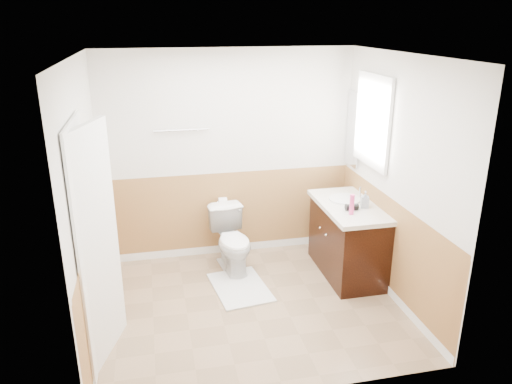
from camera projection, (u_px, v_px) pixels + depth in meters
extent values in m
plane|color=#8C7051|center=(252.00, 305.00, 5.07)|extent=(3.00, 3.00, 0.00)
plane|color=white|center=(251.00, 55.00, 4.24)|extent=(3.00, 3.00, 0.00)
plane|color=silver|center=(229.00, 156.00, 5.85)|extent=(3.00, 0.00, 3.00)
plane|color=silver|center=(289.00, 251.00, 3.46)|extent=(3.00, 0.00, 3.00)
plane|color=silver|center=(86.00, 203.00, 4.35)|extent=(0.00, 3.00, 3.00)
plane|color=silver|center=(396.00, 181.00, 4.96)|extent=(0.00, 3.00, 3.00)
plane|color=#A36D41|center=(230.00, 215.00, 6.09)|extent=(3.00, 0.00, 3.00)
plane|color=#A36D41|center=(286.00, 340.00, 3.72)|extent=(3.00, 0.00, 3.00)
plane|color=#A36D41|center=(97.00, 278.00, 4.61)|extent=(0.00, 2.60, 2.60)
plane|color=#A36D41|center=(389.00, 248.00, 5.21)|extent=(0.00, 2.60, 2.60)
imported|color=white|center=(233.00, 241.00, 5.69)|extent=(0.50, 0.76, 0.73)
cube|color=silver|center=(240.00, 287.00, 5.39)|extent=(0.65, 0.87, 0.02)
cube|color=black|center=(347.00, 241.00, 5.60)|extent=(0.55, 1.10, 0.80)
sphere|color=silver|center=(326.00, 235.00, 5.40)|extent=(0.03, 0.03, 0.03)
sphere|color=silver|center=(320.00, 228.00, 5.58)|extent=(0.03, 0.03, 0.03)
cube|color=silver|center=(349.00, 207.00, 5.46)|extent=(0.60, 1.15, 0.05)
cylinder|color=white|center=(345.00, 199.00, 5.59)|extent=(0.36, 0.36, 0.02)
cylinder|color=silver|center=(360.00, 193.00, 5.60)|extent=(0.02, 0.02, 0.14)
cylinder|color=#DC397D|center=(352.00, 204.00, 5.14)|extent=(0.05, 0.05, 0.22)
imported|color=gray|center=(365.00, 199.00, 5.34)|extent=(0.10, 0.10, 0.18)
cylinder|color=black|center=(352.00, 207.00, 5.28)|extent=(0.14, 0.07, 0.07)
cylinder|color=black|center=(346.00, 207.00, 5.35)|extent=(0.03, 0.03, 0.07)
cube|color=silver|center=(353.00, 129.00, 5.87)|extent=(0.02, 0.35, 0.90)
cube|color=white|center=(373.00, 121.00, 5.33)|extent=(0.04, 0.80, 1.00)
cube|color=white|center=(374.00, 121.00, 5.33)|extent=(0.01, 0.70, 0.90)
cube|color=white|center=(96.00, 248.00, 4.04)|extent=(0.29, 0.78, 2.04)
cube|color=white|center=(86.00, 247.00, 4.02)|extent=(0.02, 0.92, 2.10)
sphere|color=silver|center=(107.00, 238.00, 4.38)|extent=(0.06, 0.06, 0.06)
cylinder|color=silver|center=(181.00, 130.00, 5.58)|extent=(0.62, 0.02, 0.02)
cylinder|color=silver|center=(223.00, 202.00, 5.95)|extent=(0.14, 0.02, 0.02)
cylinder|color=white|center=(223.00, 202.00, 5.95)|extent=(0.10, 0.11, 0.11)
cube|color=white|center=(223.00, 210.00, 5.99)|extent=(0.10, 0.01, 0.16)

